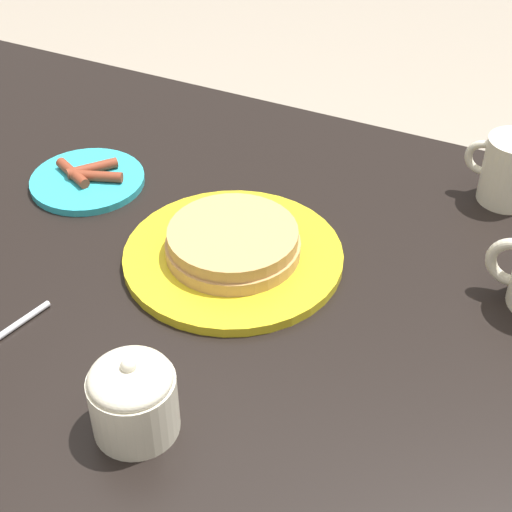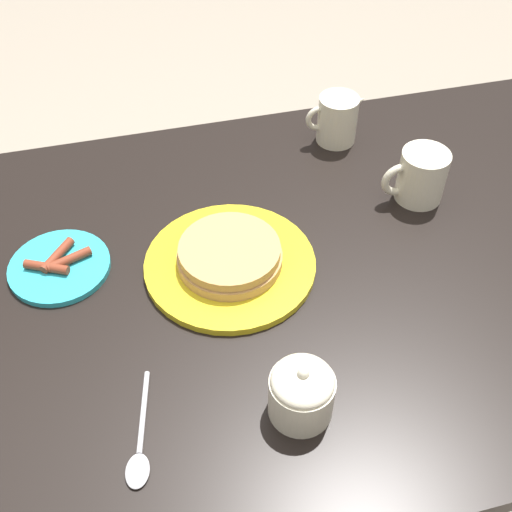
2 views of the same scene
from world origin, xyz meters
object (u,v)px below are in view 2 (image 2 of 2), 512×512
Objects in this scene: coffee_mug at (420,176)px; sugar_bowl at (302,392)px; creamer_pitcher at (338,118)px; spoon at (140,449)px; side_plate_bacon at (59,266)px; pancake_plate at (230,260)px.

coffee_mug is 0.46m from sugar_bowl.
creamer_pitcher is at bearing -113.56° from sugar_bowl.
sugar_bowl is 0.21m from spoon.
spoon is (0.43, 0.53, -0.04)m from creamer_pitcher.
side_plate_bacon is at bearing -76.13° from spoon.
creamer_pitcher is at bearing -157.92° from side_plate_bacon.
spoon is at bearing 103.87° from side_plate_bacon.
coffee_mug reaches higher than spoon.
side_plate_bacon is at bearing 2.07° from coffee_mug.
sugar_bowl is 0.57× the size of spoon.
side_plate_bacon is (0.25, -0.06, -0.01)m from pancake_plate.
sugar_bowl is at bearing -178.30° from spoon.
coffee_mug is at bearing -132.13° from sugar_bowl.
creamer_pitcher is at bearing -129.02° from spoon.
pancake_plate is 2.34× the size of coffee_mug.
creamer_pitcher is at bearing -67.25° from coffee_mug.
sugar_bowl reaches higher than pancake_plate.
sugar_bowl is at bearing 96.99° from pancake_plate.
creamer_pitcher is 1.25× the size of sugar_bowl.
pancake_plate is at bearing 166.54° from side_plate_bacon.
pancake_plate is 2.30× the size of creamer_pitcher.
creamer_pitcher is (-0.26, -0.27, 0.03)m from pancake_plate.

